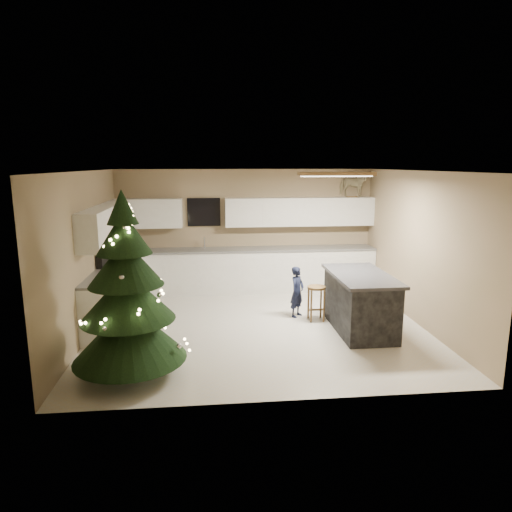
% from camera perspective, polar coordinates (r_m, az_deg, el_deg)
% --- Properties ---
extents(ground_plane, '(5.50, 5.50, 0.00)m').
position_cam_1_polar(ground_plane, '(7.84, 0.27, -8.78)').
color(ground_plane, beige).
extents(room_shell, '(5.52, 5.02, 2.61)m').
position_cam_1_polar(room_shell, '(7.42, 0.46, 4.01)').
color(room_shell, '#9D8367').
rests_on(room_shell, ground_plane).
extents(cabinetry, '(5.50, 3.20, 2.00)m').
position_cam_1_polar(cabinetry, '(9.17, -6.51, -0.91)').
color(cabinetry, white).
rests_on(cabinetry, ground_plane).
extents(island, '(0.90, 1.70, 0.95)m').
position_cam_1_polar(island, '(7.74, 12.86, -5.61)').
color(island, black).
rests_on(island, ground_plane).
extents(bar_stool, '(0.32, 0.32, 0.61)m').
position_cam_1_polar(bar_stool, '(8.08, 7.56, -4.82)').
color(bar_stool, brown).
rests_on(bar_stool, ground_plane).
extents(christmas_tree, '(1.51, 1.46, 2.41)m').
position_cam_1_polar(christmas_tree, '(6.06, -15.76, -5.49)').
color(christmas_tree, '#3F2816').
rests_on(christmas_tree, ground_plane).
extents(toddler, '(0.38, 0.40, 0.92)m').
position_cam_1_polar(toddler, '(8.23, 5.17, -4.47)').
color(toddler, '#141A32').
rests_on(toddler, ground_plane).
extents(rocking_horse, '(0.65, 0.49, 0.52)m').
position_cam_1_polar(rocking_horse, '(10.13, 12.00, 8.71)').
color(rocking_horse, brown).
rests_on(rocking_horse, cabinetry).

